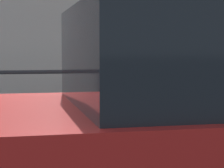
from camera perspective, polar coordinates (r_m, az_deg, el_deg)
name	(u,v)px	position (r m, az deg, el deg)	size (l,w,h in m)	color
sidewalk_curb	(51,159)	(5.80, -7.90, -9.50)	(36.00, 3.26, 0.15)	#ADA8A0
parking_meter	(92,86)	(4.41, -2.58, -0.26)	(0.15, 0.16, 1.37)	slate
pedestrian_at_meter	(143,78)	(4.70, 4.04, 0.75)	(0.63, 0.67, 1.77)	#1E233F
parked_sedan_red	(221,138)	(3.13, 13.88, -6.75)	(4.64, 1.92, 1.76)	maroon
background_railing	(45,88)	(7.07, -8.60, -0.46)	(24.06, 0.06, 1.00)	black
backdrop_wall	(39,25)	(9.73, -9.37, 7.46)	(32.00, 0.50, 3.96)	gray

